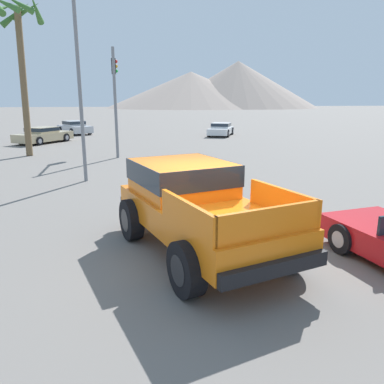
{
  "coord_description": "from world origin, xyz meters",
  "views": [
    {
      "loc": [
        -1.85,
        -7.13,
        3.16
      ],
      "look_at": [
        -0.21,
        1.07,
        1.08
      ],
      "focal_mm": 35.0,
      "sensor_mm": 36.0,
      "label": 1
    }
  ],
  "objects_px": {
    "parked_car_white": "(221,129)",
    "street_lamp_post": "(78,65)",
    "parked_car_tan": "(43,135)",
    "palm_tree_tall": "(19,39)",
    "traffic_light_main": "(115,83)",
    "parked_car_silver": "(75,127)",
    "orange_pickup_truck": "(194,201)"
  },
  "relations": [
    {
      "from": "parked_car_white",
      "to": "street_lamp_post",
      "type": "relative_size",
      "value": 0.64
    },
    {
      "from": "parked_car_tan",
      "to": "palm_tree_tall",
      "type": "xyz_separation_m",
      "value": [
        0.38,
        -6.46,
        5.74
      ]
    },
    {
      "from": "parked_car_white",
      "to": "traffic_light_main",
      "type": "relative_size",
      "value": 0.8
    },
    {
      "from": "parked_car_silver",
      "to": "parked_car_white",
      "type": "height_order",
      "value": "parked_car_silver"
    },
    {
      "from": "traffic_light_main",
      "to": "street_lamp_post",
      "type": "xyz_separation_m",
      "value": [
        -1.3,
        -7.16,
        0.37
      ]
    },
    {
      "from": "orange_pickup_truck",
      "to": "palm_tree_tall",
      "type": "relative_size",
      "value": 0.62
    },
    {
      "from": "orange_pickup_truck",
      "to": "traffic_light_main",
      "type": "distance_m",
      "value": 15.11
    },
    {
      "from": "orange_pickup_truck",
      "to": "palm_tree_tall",
      "type": "height_order",
      "value": "palm_tree_tall"
    },
    {
      "from": "palm_tree_tall",
      "to": "parked_car_tan",
      "type": "bearing_deg",
      "value": 93.39
    },
    {
      "from": "parked_car_silver",
      "to": "parked_car_tan",
      "type": "height_order",
      "value": "parked_car_silver"
    },
    {
      "from": "orange_pickup_truck",
      "to": "parked_car_silver",
      "type": "distance_m",
      "value": 29.54
    },
    {
      "from": "parked_car_silver",
      "to": "traffic_light_main",
      "type": "bearing_deg",
      "value": 74.83
    },
    {
      "from": "orange_pickup_truck",
      "to": "palm_tree_tall",
      "type": "bearing_deg",
      "value": 97.31
    },
    {
      "from": "street_lamp_post",
      "to": "parked_car_silver",
      "type": "bearing_deg",
      "value": 96.69
    },
    {
      "from": "parked_car_tan",
      "to": "orange_pickup_truck",
      "type": "bearing_deg",
      "value": -38.35
    },
    {
      "from": "orange_pickup_truck",
      "to": "parked_car_tan",
      "type": "relative_size",
      "value": 1.13
    },
    {
      "from": "orange_pickup_truck",
      "to": "parked_car_white",
      "type": "relative_size",
      "value": 1.14
    },
    {
      "from": "orange_pickup_truck",
      "to": "parked_car_silver",
      "type": "height_order",
      "value": "orange_pickup_truck"
    },
    {
      "from": "street_lamp_post",
      "to": "palm_tree_tall",
      "type": "height_order",
      "value": "palm_tree_tall"
    },
    {
      "from": "parked_car_white",
      "to": "street_lamp_post",
      "type": "distance_m",
      "value": 20.57
    },
    {
      "from": "orange_pickup_truck",
      "to": "palm_tree_tall",
      "type": "distance_m",
      "value": 17.62
    },
    {
      "from": "traffic_light_main",
      "to": "parked_car_white",
      "type": "bearing_deg",
      "value": -41.82
    },
    {
      "from": "parked_car_white",
      "to": "traffic_light_main",
      "type": "distance_m",
      "value": 14.08
    },
    {
      "from": "street_lamp_post",
      "to": "palm_tree_tall",
      "type": "bearing_deg",
      "value": 114.83
    },
    {
      "from": "parked_car_silver",
      "to": "parked_car_tan",
      "type": "relative_size",
      "value": 0.93
    },
    {
      "from": "traffic_light_main",
      "to": "palm_tree_tall",
      "type": "relative_size",
      "value": 0.69
    },
    {
      "from": "parked_car_white",
      "to": "parked_car_tan",
      "type": "xyz_separation_m",
      "value": [
        -14.45,
        -2.95,
        0.01
      ]
    },
    {
      "from": "orange_pickup_truck",
      "to": "parked_car_white",
      "type": "bearing_deg",
      "value": 57.66
    },
    {
      "from": "parked_car_silver",
      "to": "palm_tree_tall",
      "type": "distance_m",
      "value": 14.75
    },
    {
      "from": "parked_car_tan",
      "to": "parked_car_white",
      "type": "bearing_deg",
      "value": 45.78
    },
    {
      "from": "parked_car_silver",
      "to": "orange_pickup_truck",
      "type": "bearing_deg",
      "value": 70.32
    },
    {
      "from": "parked_car_silver",
      "to": "traffic_light_main",
      "type": "height_order",
      "value": "traffic_light_main"
    }
  ]
}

